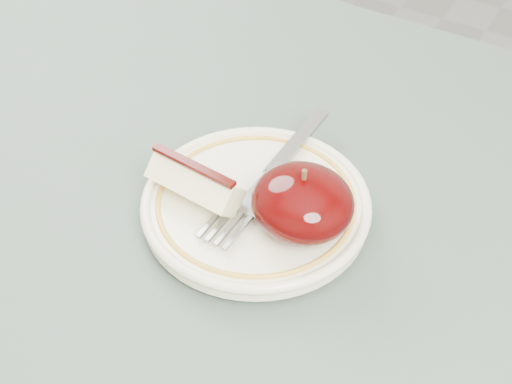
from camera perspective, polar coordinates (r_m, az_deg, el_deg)
The scene contains 5 objects.
table at distance 0.60m, azimuth -6.66°, elevation -13.07°, with size 0.90×0.90×0.75m.
plate at distance 0.57m, azimuth 0.00°, elevation -1.01°, with size 0.18×0.18×0.02m.
apple_half at distance 0.53m, azimuth 3.74°, elevation -0.84°, with size 0.08×0.08×0.06m.
apple_wedge at distance 0.56m, azimuth -4.93°, elevation 0.78°, with size 0.08×0.04×0.04m.
fork at distance 0.58m, azimuth 1.02°, elevation 1.34°, with size 0.03×0.18×0.00m.
Camera 1 is at (0.22, -0.24, 1.17)m, focal length 50.00 mm.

